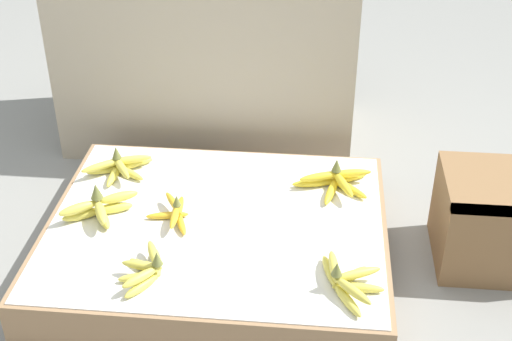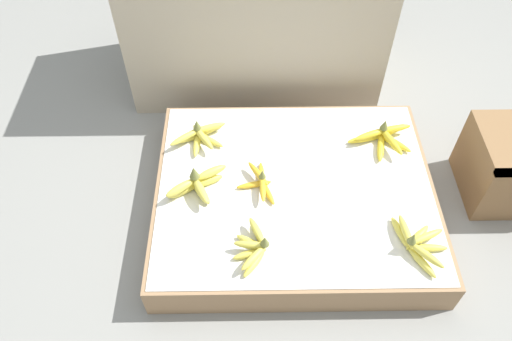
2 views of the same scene
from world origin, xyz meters
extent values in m
plane|color=gray|center=(0.00, 0.00, 0.00)|extent=(10.00, 10.00, 0.00)
cube|color=#997551|center=(0.00, 0.00, 0.07)|extent=(1.05, 0.87, 0.14)
cube|color=silver|center=(0.00, 0.00, 0.15)|extent=(1.02, 0.84, 0.00)
cube|color=tan|center=(-0.14, 0.84, 0.36)|extent=(1.12, 0.58, 0.71)
cube|color=olive|center=(0.87, 0.09, 0.15)|extent=(0.37, 0.32, 0.30)
ellipsoid|color=#DBCC4C|center=(-0.14, -0.23, 0.16)|extent=(0.06, 0.12, 0.03)
ellipsoid|color=#DBCC4C|center=(-0.17, -0.25, 0.16)|extent=(0.11, 0.08, 0.03)
ellipsoid|color=#DBCC4C|center=(-0.17, -0.30, 0.16)|extent=(0.12, 0.06, 0.03)
ellipsoid|color=#DBCC4C|center=(-0.16, -0.33, 0.16)|extent=(0.09, 0.11, 0.03)
ellipsoid|color=#DBCC4C|center=(-0.15, -0.22, 0.19)|extent=(0.07, 0.12, 0.03)
ellipsoid|color=#DBCC4C|center=(-0.17, -0.28, 0.19)|extent=(0.12, 0.04, 0.03)
ellipsoid|color=#DBCC4C|center=(-0.16, -0.33, 0.19)|extent=(0.10, 0.11, 0.03)
cone|color=olive|center=(-0.12, -0.28, 0.22)|extent=(0.03, 0.03, 0.04)
ellipsoid|color=#DBCC4C|center=(0.40, -0.34, 0.16)|extent=(0.09, 0.13, 0.03)
ellipsoid|color=#DBCC4C|center=(0.43, -0.28, 0.16)|extent=(0.14, 0.03, 0.03)
ellipsoid|color=#DBCC4C|center=(0.41, -0.24, 0.16)|extent=(0.11, 0.11, 0.03)
ellipsoid|color=#DBCC4C|center=(0.35, -0.22, 0.16)|extent=(0.06, 0.14, 0.03)
ellipsoid|color=#DBCC4C|center=(0.41, -0.32, 0.19)|extent=(0.11, 0.11, 0.03)
ellipsoid|color=#DBCC4C|center=(0.43, -0.25, 0.19)|extent=(0.13, 0.08, 0.03)
ellipsoid|color=#DBCC4C|center=(0.36, -0.23, 0.19)|extent=(0.04, 0.14, 0.03)
cone|color=olive|center=(0.37, -0.28, 0.22)|extent=(0.03, 0.03, 0.04)
ellipsoid|color=#DBCC4C|center=(-0.42, -0.03, 0.16)|extent=(0.12, 0.09, 0.03)
ellipsoid|color=#DBCC4C|center=(-0.35, -0.04, 0.16)|extent=(0.09, 0.12, 0.03)
ellipsoid|color=#DBCC4C|center=(-0.33, 0.02, 0.16)|extent=(0.13, 0.08, 0.03)
ellipsoid|color=#DBCC4C|center=(-0.42, -0.04, 0.20)|extent=(0.12, 0.10, 0.03)
ellipsoid|color=#DBCC4C|center=(-0.35, -0.05, 0.20)|extent=(0.08, 0.13, 0.03)
ellipsoid|color=#DBCC4C|center=(-0.31, 0.03, 0.20)|extent=(0.12, 0.09, 0.03)
cone|color=olive|center=(-0.37, 0.00, 0.24)|extent=(0.04, 0.04, 0.05)
ellipsoid|color=gold|center=(-0.13, 0.04, 0.16)|extent=(0.03, 0.13, 0.02)
ellipsoid|color=gold|center=(-0.15, 0.00, 0.16)|extent=(0.13, 0.05, 0.02)
ellipsoid|color=gold|center=(-0.11, -0.03, 0.16)|extent=(0.07, 0.13, 0.02)
ellipsoid|color=gold|center=(-0.14, 0.03, 0.18)|extent=(0.09, 0.12, 0.02)
ellipsoid|color=gold|center=(-0.12, -0.03, 0.18)|extent=(0.02, 0.13, 0.02)
cone|color=olive|center=(-0.12, 0.01, 0.21)|extent=(0.03, 0.03, 0.04)
ellipsoid|color=#DBCC4C|center=(-0.41, 0.24, 0.16)|extent=(0.15, 0.08, 0.03)
ellipsoid|color=#DBCC4C|center=(-0.38, 0.22, 0.16)|extent=(0.03, 0.16, 0.03)
ellipsoid|color=#DBCC4C|center=(-0.34, 0.23, 0.16)|extent=(0.15, 0.10, 0.03)
ellipsoid|color=#DBCC4C|center=(-0.34, 0.28, 0.16)|extent=(0.14, 0.11, 0.03)
ellipsoid|color=#DBCC4C|center=(-0.42, 0.22, 0.19)|extent=(0.14, 0.11, 0.03)
ellipsoid|color=#DBCC4C|center=(-0.36, 0.22, 0.19)|extent=(0.11, 0.15, 0.03)
ellipsoid|color=#DBCC4C|center=(-0.34, 0.27, 0.19)|extent=(0.15, 0.08, 0.03)
cone|color=olive|center=(-0.38, 0.25, 0.22)|extent=(0.03, 0.03, 0.04)
ellipsoid|color=yellow|center=(0.30, 0.23, 0.16)|extent=(0.16, 0.06, 0.03)
ellipsoid|color=yellow|center=(0.35, 0.18, 0.16)|extent=(0.06, 0.16, 0.03)
ellipsoid|color=yellow|center=(0.41, 0.21, 0.16)|extent=(0.14, 0.13, 0.03)
ellipsoid|color=yellow|center=(0.40, 0.26, 0.16)|extent=(0.15, 0.10, 0.03)
ellipsoid|color=yellow|center=(0.32, 0.23, 0.19)|extent=(0.16, 0.08, 0.03)
ellipsoid|color=yellow|center=(0.39, 0.19, 0.19)|extent=(0.08, 0.16, 0.03)
ellipsoid|color=yellow|center=(0.41, 0.25, 0.19)|extent=(0.16, 0.06, 0.03)
cone|color=olive|center=(0.37, 0.24, 0.22)|extent=(0.03, 0.03, 0.04)
camera|label=1|loc=(0.29, -1.76, 1.46)|focal=50.00mm
camera|label=2|loc=(-0.16, -1.14, 1.64)|focal=35.00mm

